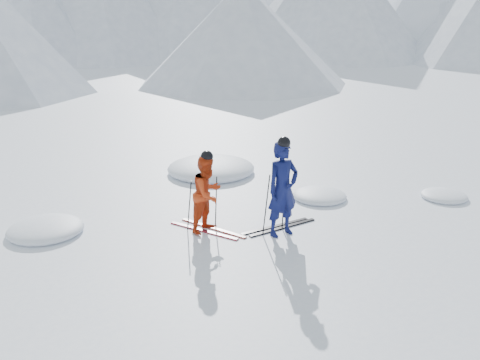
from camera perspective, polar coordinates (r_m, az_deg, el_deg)
ground at (r=11.59m, az=8.84°, el=-4.21°), size 160.00×160.00×0.00m
skier_blue at (r=10.31m, az=4.82°, el=-1.04°), size 0.74×0.51×1.97m
skier_red at (r=10.54m, az=-3.66°, el=-1.56°), size 0.96×0.86×1.63m
pole_blue_left at (r=10.35m, az=2.96°, el=-2.85°), size 0.13×0.09×1.31m
pole_blue_right at (r=10.75m, az=4.95°, el=-2.09°), size 0.13×0.08×1.31m
pole_red_left at (r=10.70m, az=-5.71°, el=-2.87°), size 0.11×0.09×1.09m
pole_red_right at (r=10.90m, az=-2.70°, el=-2.39°), size 0.11×0.08×1.09m
ski_worn_left at (r=10.78m, az=-4.12°, el=-5.70°), size 0.75×1.60×0.03m
ski_worn_right at (r=10.89m, az=-3.04°, el=-5.41°), size 0.64×1.64×0.03m
ski_loose_a at (r=10.99m, az=3.95°, el=-5.21°), size 1.70×0.21×0.03m
ski_loose_b at (r=10.94m, az=4.85°, el=-5.34°), size 1.70×0.15×0.03m
snow_lumps at (r=13.76m, az=-2.98°, el=-0.43°), size 10.08×7.01×0.55m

